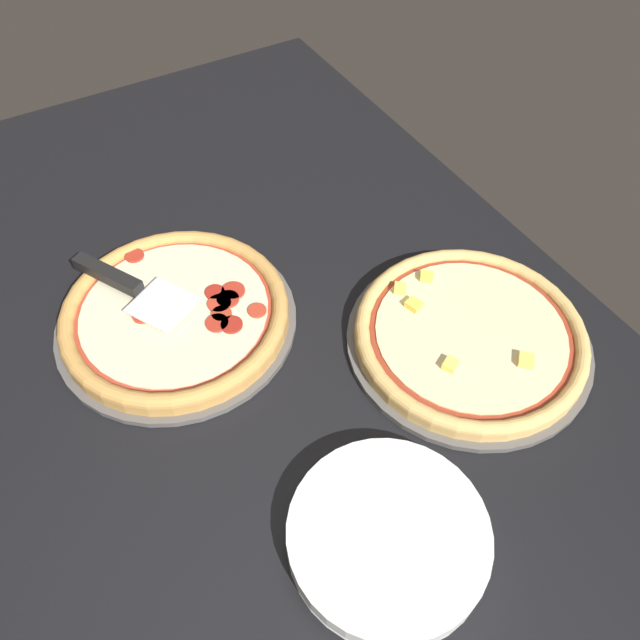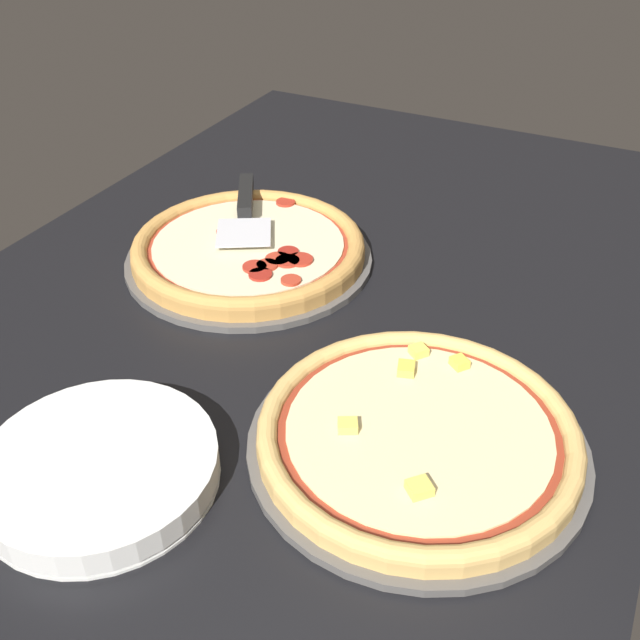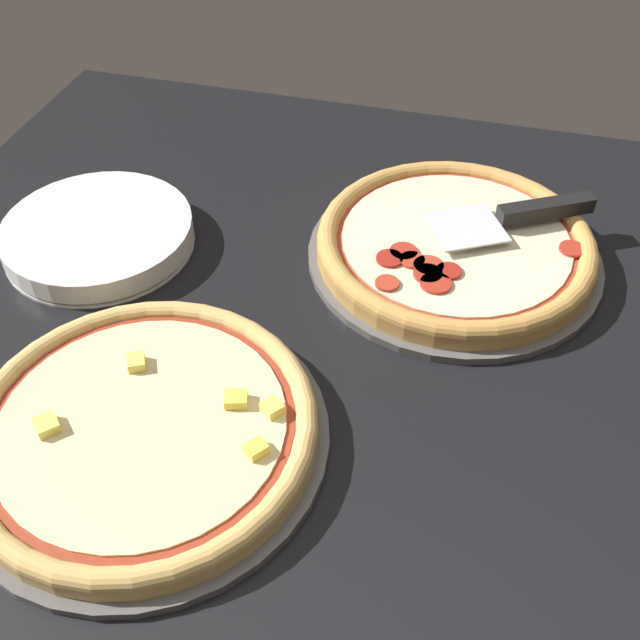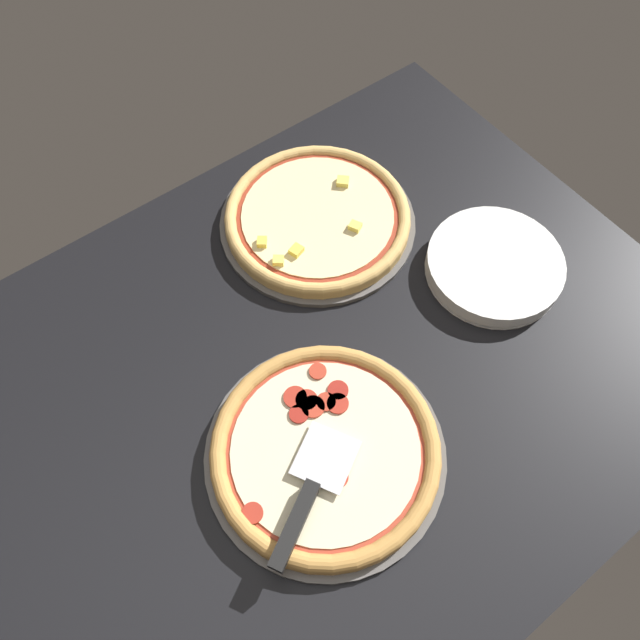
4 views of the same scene
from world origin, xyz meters
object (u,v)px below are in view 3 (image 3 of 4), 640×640
(pizza_back, at_px, (143,426))
(pizza_front, at_px, (459,244))
(serving_spatula, at_px, (528,213))
(plate_stack, at_px, (98,235))

(pizza_back, bearing_deg, pizza_front, -125.64)
(pizza_front, xyz_separation_m, serving_spatula, (-0.08, -0.05, 0.02))
(serving_spatula, relative_size, plate_stack, 0.87)
(serving_spatula, bearing_deg, plate_stack, 15.38)
(plate_stack, bearing_deg, serving_spatula, -164.62)
(serving_spatula, distance_m, plate_stack, 0.55)
(pizza_front, relative_size, plate_stack, 1.43)
(serving_spatula, bearing_deg, pizza_back, 51.06)
(pizza_front, relative_size, serving_spatula, 1.65)
(pizza_back, xyz_separation_m, serving_spatula, (-0.34, -0.42, 0.03))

